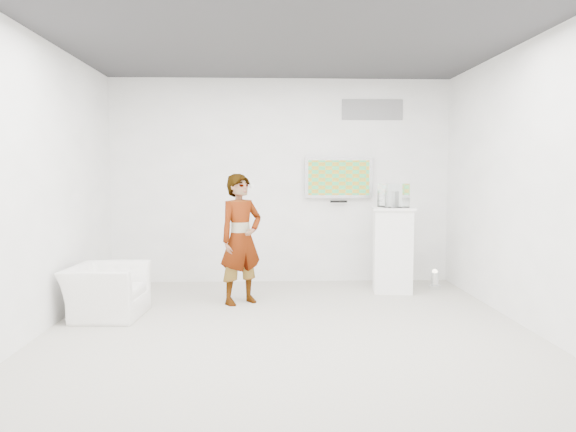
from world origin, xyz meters
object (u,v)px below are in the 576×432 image
(tv, at_px, (338,178))
(armchair, at_px, (106,291))
(person, at_px, (241,239))
(floor_uplight, at_px, (435,280))
(pedestal, at_px, (392,249))

(tv, relative_size, armchair, 1.11)
(tv, height_order, person, tv)
(armchair, bearing_deg, floor_uplight, -68.11)
(armchair, xyz_separation_m, floor_uplight, (4.16, 1.33, -0.16))
(person, xyz_separation_m, armchair, (-1.49, -0.59, -0.51))
(person, height_order, armchair, person)
(pedestal, relative_size, floor_uplight, 4.36)
(person, height_order, pedestal, person)
(armchair, height_order, floor_uplight, armchair)
(tv, bearing_deg, floor_uplight, -25.38)
(person, xyz_separation_m, floor_uplight, (2.67, 0.74, -0.67))
(armchair, xyz_separation_m, pedestal, (3.53, 1.23, 0.29))
(person, xyz_separation_m, pedestal, (2.04, 0.63, -0.23))
(armchair, bearing_deg, tv, -51.87)
(pedestal, bearing_deg, tv, 132.43)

